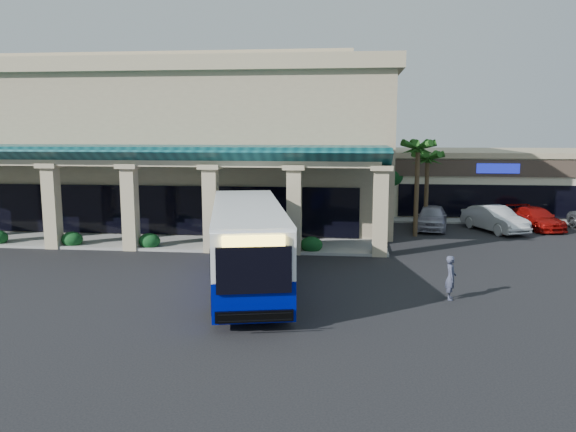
# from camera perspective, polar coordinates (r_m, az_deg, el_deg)

# --- Properties ---
(ground) EXTENTS (110.00, 110.00, 0.00)m
(ground) POSITION_cam_1_polar(r_m,az_deg,el_deg) (25.25, -3.96, -6.33)
(ground) COLOR black
(main_building) EXTENTS (30.80, 14.80, 11.35)m
(main_building) POSITION_cam_1_polar(r_m,az_deg,el_deg) (41.86, -11.02, 7.40)
(main_building) COLOR tan
(main_building) RESTS_ON ground
(arcade) EXTENTS (30.00, 6.20, 5.70)m
(arcade) POSITION_cam_1_polar(r_m,az_deg,el_deg) (33.38, -15.55, 2.06)
(arcade) COLOR #0B3C42
(arcade) RESTS_ON ground
(strip_mall) EXTENTS (22.50, 12.50, 4.90)m
(strip_mall) POSITION_cam_1_polar(r_m,az_deg,el_deg) (50.05, 22.08, 3.42)
(strip_mall) COLOR beige
(strip_mall) RESTS_ON ground
(palm_0) EXTENTS (2.40, 2.40, 6.60)m
(palm_0) POSITION_cam_1_polar(r_m,az_deg,el_deg) (35.37, 12.96, 3.25)
(palm_0) COLOR #1A4913
(palm_0) RESTS_ON ground
(palm_1) EXTENTS (2.40, 2.40, 5.80)m
(palm_1) POSITION_cam_1_polar(r_m,az_deg,el_deg) (38.50, 13.91, 3.05)
(palm_1) COLOR #1A4913
(palm_1) RESTS_ON ground
(broadleaf_tree) EXTENTS (2.60, 2.60, 4.81)m
(broadleaf_tree) POSITION_cam_1_polar(r_m,az_deg,el_deg) (43.30, 10.39, 3.12)
(broadleaf_tree) COLOR #0C3714
(broadleaf_tree) RESTS_ON ground
(transit_bus) EXTENTS (5.43, 12.63, 3.43)m
(transit_bus) POSITION_cam_1_polar(r_m,az_deg,el_deg) (23.87, -4.13, -2.98)
(transit_bus) COLOR #000A91
(transit_bus) RESTS_ON ground
(pedestrian) EXTENTS (0.48, 0.67, 1.73)m
(pedestrian) POSITION_cam_1_polar(r_m,az_deg,el_deg) (22.86, 16.21, -6.03)
(pedestrian) COLOR #3B4056
(pedestrian) RESTS_ON ground
(car_silver) EXTENTS (2.76, 5.03, 1.62)m
(car_silver) POSITION_cam_1_polar(r_m,az_deg,el_deg) (38.38, 14.39, -0.13)
(car_silver) COLOR #A9A7B9
(car_silver) RESTS_ON ground
(car_white) EXTENTS (3.64, 5.32, 1.66)m
(car_white) POSITION_cam_1_polar(r_m,az_deg,el_deg) (38.79, 20.26, -0.28)
(car_white) COLOR silver
(car_white) RESTS_ON ground
(car_red) EXTENTS (3.19, 5.22, 1.41)m
(car_red) POSITION_cam_1_polar(r_m,az_deg,el_deg) (40.87, 23.89, -0.23)
(car_red) COLOR #9F0D0A
(car_red) RESTS_ON ground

